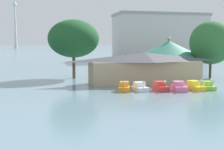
{
  "coord_description": "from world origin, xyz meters",
  "views": [
    {
      "loc": [
        -6.17,
        -7.76,
        6.53
      ],
      "look_at": [
        1.19,
        22.3,
        3.3
      ],
      "focal_mm": 47.97,
      "sensor_mm": 36.0,
      "label": 1
    }
  ],
  "objects_px": {
    "shoreline_tree_mid": "(74,39)",
    "pedal_boat_pink": "(179,87)",
    "green_roof_pavilion": "(169,55)",
    "boathouse": "(145,67)",
    "shoreline_tree_right": "(211,43)",
    "pedal_boat_yellow": "(195,86)",
    "pedal_boat_red": "(161,87)",
    "pedal_boat_lime": "(208,86)",
    "pedal_boat_white": "(140,87)",
    "distant_broadcast_tower": "(15,10)",
    "background_building_block": "(160,37)",
    "pedal_boat_orange": "(124,87)"
  },
  "relations": [
    {
      "from": "shoreline_tree_mid",
      "to": "pedal_boat_pink",
      "type": "bearing_deg",
      "value": -56.22
    },
    {
      "from": "pedal_boat_pink",
      "to": "green_roof_pavilion",
      "type": "relative_size",
      "value": 0.2
    },
    {
      "from": "pedal_boat_pink",
      "to": "boathouse",
      "type": "xyz_separation_m",
      "value": [
        -1.9,
        8.57,
        2.1
      ]
    },
    {
      "from": "pedal_boat_pink",
      "to": "shoreline_tree_right",
      "type": "distance_m",
      "value": 19.08
    },
    {
      "from": "pedal_boat_yellow",
      "to": "shoreline_tree_right",
      "type": "bearing_deg",
      "value": 127.71
    },
    {
      "from": "pedal_boat_red",
      "to": "pedal_boat_lime",
      "type": "xyz_separation_m",
      "value": [
        7.07,
        -0.49,
        -0.05
      ]
    },
    {
      "from": "shoreline_tree_mid",
      "to": "shoreline_tree_right",
      "type": "xyz_separation_m",
      "value": [
        25.05,
        -5.59,
        -0.74
      ]
    },
    {
      "from": "pedal_boat_red",
      "to": "shoreline_tree_right",
      "type": "height_order",
      "value": "shoreline_tree_right"
    },
    {
      "from": "pedal_boat_pink",
      "to": "pedal_boat_yellow",
      "type": "relative_size",
      "value": 0.9
    },
    {
      "from": "green_roof_pavilion",
      "to": "shoreline_tree_right",
      "type": "distance_m",
      "value": 8.95
    },
    {
      "from": "pedal_boat_pink",
      "to": "shoreline_tree_mid",
      "type": "bearing_deg",
      "value": -136.71
    },
    {
      "from": "pedal_boat_red",
      "to": "pedal_boat_lime",
      "type": "distance_m",
      "value": 7.08
    },
    {
      "from": "pedal_boat_white",
      "to": "green_roof_pavilion",
      "type": "bearing_deg",
      "value": 140.6
    },
    {
      "from": "pedal_boat_yellow",
      "to": "distant_broadcast_tower",
      "type": "height_order",
      "value": "distant_broadcast_tower"
    },
    {
      "from": "background_building_block",
      "to": "distant_broadcast_tower",
      "type": "bearing_deg",
      "value": 103.69
    },
    {
      "from": "green_roof_pavilion",
      "to": "distant_broadcast_tower",
      "type": "bearing_deg",
      "value": 98.86
    },
    {
      "from": "pedal_boat_red",
      "to": "pedal_boat_lime",
      "type": "relative_size",
      "value": 1.09
    },
    {
      "from": "boathouse",
      "to": "pedal_boat_orange",
      "type": "bearing_deg",
      "value": -128.44
    },
    {
      "from": "pedal_boat_pink",
      "to": "boathouse",
      "type": "height_order",
      "value": "boathouse"
    },
    {
      "from": "pedal_boat_yellow",
      "to": "background_building_block",
      "type": "xyz_separation_m",
      "value": [
        23.27,
        68.1,
        8.25
      ]
    },
    {
      "from": "pedal_boat_pink",
      "to": "pedal_boat_lime",
      "type": "xyz_separation_m",
      "value": [
        4.6,
        0.2,
        -0.06
      ]
    },
    {
      "from": "pedal_boat_white",
      "to": "background_building_block",
      "type": "height_order",
      "value": "background_building_block"
    },
    {
      "from": "pedal_boat_red",
      "to": "pedal_boat_yellow",
      "type": "distance_m",
      "value": 4.95
    },
    {
      "from": "pedal_boat_pink",
      "to": "pedal_boat_red",
      "type": "bearing_deg",
      "value": -96.01
    },
    {
      "from": "pedal_boat_lime",
      "to": "shoreline_tree_mid",
      "type": "relative_size",
      "value": 0.23
    },
    {
      "from": "pedal_boat_white",
      "to": "shoreline_tree_right",
      "type": "bearing_deg",
      "value": 117.58
    },
    {
      "from": "pedal_boat_white",
      "to": "pedal_boat_yellow",
      "type": "height_order",
      "value": "pedal_boat_yellow"
    },
    {
      "from": "green_roof_pavilion",
      "to": "shoreline_tree_mid",
      "type": "bearing_deg",
      "value": -177.18
    },
    {
      "from": "pedal_boat_pink",
      "to": "pedal_boat_lime",
      "type": "distance_m",
      "value": 4.61
    },
    {
      "from": "pedal_boat_lime",
      "to": "pedal_boat_red",
      "type": "bearing_deg",
      "value": -84.11
    },
    {
      "from": "pedal_boat_yellow",
      "to": "shoreline_tree_right",
      "type": "relative_size",
      "value": 0.3
    },
    {
      "from": "shoreline_tree_mid",
      "to": "pedal_boat_lime",
      "type": "bearing_deg",
      "value": -47.12
    },
    {
      "from": "shoreline_tree_mid",
      "to": "distant_broadcast_tower",
      "type": "bearing_deg",
      "value": 95.68
    },
    {
      "from": "pedal_boat_yellow",
      "to": "pedal_boat_red",
      "type": "bearing_deg",
      "value": -108.69
    },
    {
      "from": "pedal_boat_yellow",
      "to": "background_building_block",
      "type": "relative_size",
      "value": 0.09
    },
    {
      "from": "pedal_boat_white",
      "to": "shoreline_tree_mid",
      "type": "height_order",
      "value": "shoreline_tree_mid"
    },
    {
      "from": "pedal_boat_yellow",
      "to": "pedal_boat_orange",
      "type": "bearing_deg",
      "value": -111.48
    },
    {
      "from": "pedal_boat_orange",
      "to": "pedal_boat_white",
      "type": "relative_size",
      "value": 0.96
    },
    {
      "from": "pedal_boat_yellow",
      "to": "shoreline_tree_mid",
      "type": "relative_size",
      "value": 0.29
    },
    {
      "from": "pedal_boat_lime",
      "to": "shoreline_tree_mid",
      "type": "distance_m",
      "value": 25.83
    },
    {
      "from": "pedal_boat_white",
      "to": "pedal_boat_orange",
      "type": "bearing_deg",
      "value": -98.99
    },
    {
      "from": "shoreline_tree_right",
      "to": "distant_broadcast_tower",
      "type": "xyz_separation_m",
      "value": [
        -59.71,
        353.92,
        42.43
      ]
    },
    {
      "from": "green_roof_pavilion",
      "to": "background_building_block",
      "type": "bearing_deg",
      "value": 69.22
    },
    {
      "from": "green_roof_pavilion",
      "to": "shoreline_tree_right",
      "type": "height_order",
      "value": "shoreline_tree_right"
    },
    {
      "from": "pedal_boat_lime",
      "to": "boathouse",
      "type": "relative_size",
      "value": 0.13
    },
    {
      "from": "pedal_boat_white",
      "to": "distant_broadcast_tower",
      "type": "height_order",
      "value": "distant_broadcast_tower"
    },
    {
      "from": "shoreline_tree_mid",
      "to": "background_building_block",
      "type": "height_order",
      "value": "background_building_block"
    },
    {
      "from": "pedal_boat_yellow",
      "to": "pedal_boat_white",
      "type": "bearing_deg",
      "value": -112.65
    },
    {
      "from": "pedal_boat_red",
      "to": "shoreline_tree_mid",
      "type": "xyz_separation_m",
      "value": [
        -9.87,
        17.75,
        6.86
      ]
    },
    {
      "from": "distant_broadcast_tower",
      "to": "shoreline_tree_mid",
      "type": "bearing_deg",
      "value": -84.32
    }
  ]
}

